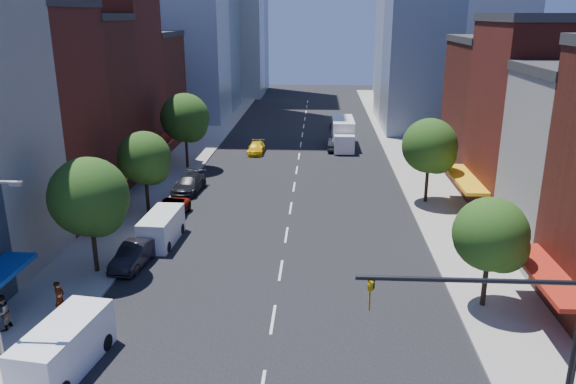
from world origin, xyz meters
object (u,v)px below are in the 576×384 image
Objects in this scene: traffic_car_far at (337,125)px; parked_car_rear at (189,184)px; pedestrian_near at (59,298)px; pedestrian_far at (2,313)px; box_truck at (343,134)px; parked_car_second at (134,255)px; parked_car_front at (82,322)px; cargo_van_far at (161,229)px; cargo_van_near at (62,350)px; parked_car_third at (169,210)px; traffic_car_oncoming at (335,144)px; taxi at (256,148)px.

parked_car_rear is at bearing 57.21° from traffic_car_far.
pedestrian_far reaches higher than pedestrian_near.
parked_car_second is at bearing -113.49° from box_truck.
parked_car_rear is at bearing 88.95° from parked_car_front.
cargo_van_near is at bearing -89.11° from cargo_van_far.
cargo_van_far is 1.32× the size of traffic_car_far.
cargo_van_far is (0.73, -4.94, 0.36)m from parked_car_third.
cargo_van_near is 5.45m from pedestrian_far.
pedestrian_far is at bearing -95.14° from parked_car_rear.
parked_car_front is 0.95× the size of traffic_car_oncoming.
traffic_car_oncoming is at bearing -13.33° from pedestrian_near.
parked_car_third is 39.37m from traffic_car_far.
traffic_car_far is (14.26, 29.74, -0.11)m from parked_car_rear.
box_truck is (14.23, 46.01, 0.46)m from cargo_van_near.
parked_car_rear is 22.02m from traffic_car_oncoming.
cargo_van_near is (0.41, -20.11, 0.45)m from parked_car_third.
pedestrian_near reaches higher than traffic_car_far.
parked_car_second is 31.32m from taxi.
traffic_car_far is 10.85m from box_truck.
cargo_van_far is 2.65× the size of pedestrian_near.
cargo_van_near is at bearing -146.04° from pedestrian_near.
parked_car_front reaches higher than traffic_car_far.
traffic_car_oncoming is at bearing 161.91° from pedestrian_far.
parked_car_third is at bearing 61.59° from traffic_car_far.
traffic_car_oncoming is 2.14m from box_truck.
pedestrian_near reaches higher than parked_car_front.
traffic_car_far is at bearing 78.78° from parked_car_second.
traffic_car_far is 2.00× the size of pedestrian_far.
cargo_van_far is 10.77m from pedestrian_near.
box_truck is 46.86m from pedestrian_far.
parked_car_third is at bearing 99.11° from cargo_van_near.
cargo_van_far is (0.73, 12.13, 0.35)m from parked_car_front.
parked_car_rear is at bearing 95.59° from cargo_van_far.
parked_car_second reaches higher than traffic_car_oncoming.
cargo_van_far reaches higher than parked_car_rear.
parked_car_front is 2.17× the size of pedestrian_near.
pedestrian_near is (-2.28, 4.71, -0.03)m from cargo_van_near.
pedestrian_near is at bearing -99.16° from taxi.
cargo_van_far is 33.84m from box_truck.
parked_car_front is 2.16× the size of pedestrian_far.
pedestrian_near is at bearing -112.43° from box_truck.
pedestrian_far is at bearing 178.53° from parked_car_front.
cargo_van_far is 1.16× the size of taxi.
taxi is at bearing 17.83° from traffic_car_oncoming.
parked_car_second is at bearing 88.95° from parked_car_front.
traffic_car_oncoming is (12.98, 29.13, -0.34)m from cargo_van_far.
traffic_car_oncoming is (13.71, 33.05, -0.03)m from parked_car_second.
parked_car_rear reaches higher than traffic_car_far.
cargo_van_near is at bearing -107.83° from box_truck.
box_truck reaches higher than parked_car_rear.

